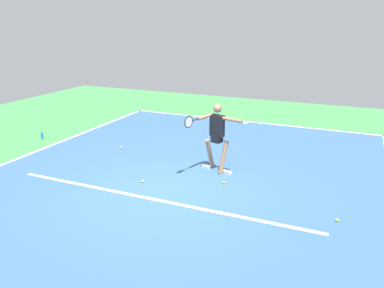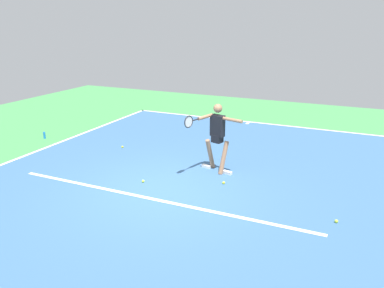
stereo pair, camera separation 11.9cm
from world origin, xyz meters
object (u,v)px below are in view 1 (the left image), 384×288
Objects in this scene: tennis_ball_by_sideline at (224,183)px; tennis_ball_near_player at (121,147)px; tennis_ball_near_service_line at (143,181)px; water_bottle at (42,136)px; tennis_player at (216,133)px; tennis_ball_far_corner at (337,220)px.

tennis_ball_near_player is at bearing -18.97° from tennis_ball_by_sideline.
water_bottle reaches higher than tennis_ball_near_service_line.
tennis_ball_by_sideline is (-0.46, 0.68, -0.96)m from tennis_player.
tennis_ball_far_corner is at bearing 178.34° from tennis_ball_near_service_line.
tennis_ball_near_service_line and tennis_ball_far_corner have the same top height.
tennis_ball_near_player is 1.00× the size of tennis_ball_by_sideline.
tennis_ball_near_player is at bearing -175.32° from water_bottle.
tennis_player is at bearing -133.31° from tennis_ball_near_service_line.
tennis_player reaches higher than tennis_ball_by_sideline.
tennis_ball_by_sideline is (2.55, -0.82, 0.00)m from tennis_ball_far_corner.
water_bottle is at bearing -9.00° from tennis_ball_by_sideline.
water_bottle is at bearing 12.39° from tennis_player.
tennis_player is at bearing -56.24° from tennis_ball_by_sideline.
tennis_ball_near_player is 2.85m from water_bottle.
tennis_player reaches higher than tennis_ball_near_player.
tennis_ball_far_corner is at bearing 168.45° from water_bottle.
tennis_player is 26.35× the size of tennis_ball_by_sideline.
water_bottle is (6.05, -0.35, -0.88)m from tennis_player.
water_bottle reaches higher than tennis_ball_far_corner.
tennis_ball_far_corner is 1.00× the size of tennis_ball_near_player.
tennis_ball_near_player is (1.91, -1.96, 0.00)m from tennis_ball_near_service_line.
tennis_ball_near_service_line is at bearing 62.36° from tennis_player.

